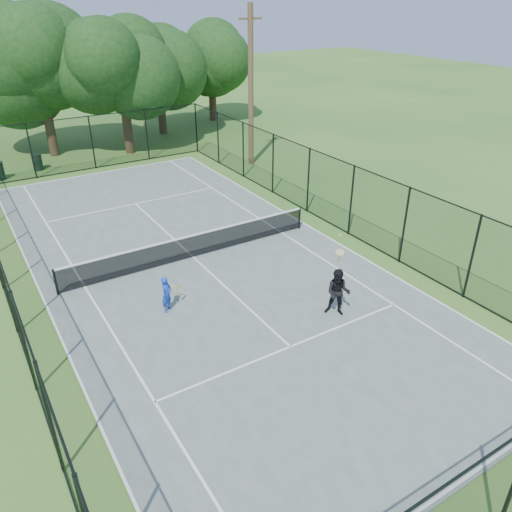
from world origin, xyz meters
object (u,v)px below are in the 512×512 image
tennis_net (193,245)px  utility_pole (251,88)px  player_black (338,292)px  player_blue (167,294)px  trash_bin_right (37,162)px

tennis_net → utility_pole: (8.07, 9.00, 3.77)m
tennis_net → player_black: 6.21m
utility_pole → player_black: utility_pole is taller
utility_pole → player_blue: utility_pole is taller
trash_bin_right → player_blue: 17.29m
player_blue → player_black: player_black is taller
trash_bin_right → player_black: bearing=-76.0°
tennis_net → player_black: (2.20, -5.80, 0.27)m
trash_bin_right → utility_pole: utility_pole is taller
tennis_net → player_blue: size_ratio=8.35×
player_blue → tennis_net: bearing=51.8°
tennis_net → utility_pole: 12.66m
utility_pole → trash_bin_right: bearing=153.5°
tennis_net → trash_bin_right: (-2.87, 14.44, -0.12)m
tennis_net → utility_pole: size_ratio=1.18×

